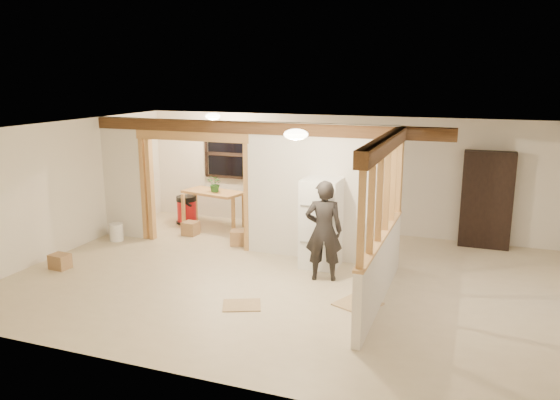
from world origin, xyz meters
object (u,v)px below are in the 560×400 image
at_px(woman, 324,231).
at_px(bookshelf, 487,200).
at_px(refrigerator, 321,223).
at_px(work_table, 214,209).
at_px(shop_vac, 187,210).

distance_m(woman, bookshelf, 3.77).
xyz_separation_m(refrigerator, woman, (0.23, -0.63, 0.05)).
distance_m(refrigerator, woman, 0.67).
relative_size(work_table, bookshelf, 0.70).
bearing_deg(shop_vac, refrigerator, -24.70).
height_order(refrigerator, work_table, refrigerator).
relative_size(refrigerator, shop_vac, 2.43).
distance_m(refrigerator, shop_vac, 4.08).
bearing_deg(woman, work_table, -49.89).
bearing_deg(bookshelf, refrigerator, -141.12).
bearing_deg(refrigerator, shop_vac, 155.30).
relative_size(woman, bookshelf, 0.88).
relative_size(woman, shop_vac, 2.60).
height_order(woman, bookshelf, bookshelf).
relative_size(refrigerator, woman, 0.94).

